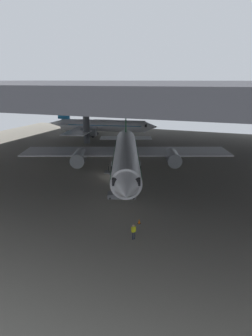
{
  "coord_description": "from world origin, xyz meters",
  "views": [
    {
      "loc": [
        19.48,
        -46.76,
        16.27
      ],
      "look_at": [
        2.92,
        -2.87,
        2.7
      ],
      "focal_mm": 32.61,
      "sensor_mm": 36.0,
      "label": 1
    }
  ],
  "objects_px": {
    "airplane_main": "(126,155)",
    "traffic_cone_orange": "(139,221)",
    "airplane_distant": "(101,126)",
    "crew_worker_by_stairs": "(116,183)",
    "boarding_stairs": "(121,193)",
    "crew_worker_near_nose": "(134,231)"
  },
  "relations": [
    {
      "from": "crew_worker_by_stairs",
      "to": "airplane_distant",
      "type": "bearing_deg",
      "value": 118.12
    },
    {
      "from": "boarding_stairs",
      "to": "crew_worker_near_nose",
      "type": "height_order",
      "value": "boarding_stairs"
    },
    {
      "from": "crew_worker_by_stairs",
      "to": "airplane_main",
      "type": "bearing_deg",
      "value": 99.11
    },
    {
      "from": "boarding_stairs",
      "to": "crew_worker_by_stairs",
      "type": "relative_size",
      "value": 3.01
    },
    {
      "from": "boarding_stairs",
      "to": "airplane_distant",
      "type": "relative_size",
      "value": 0.15
    },
    {
      "from": "airplane_main",
      "to": "boarding_stairs",
      "type": "xyz_separation_m",
      "value": [
        3.3,
        -10.63,
        -2.88
      ]
    },
    {
      "from": "traffic_cone_orange",
      "to": "crew_worker_near_nose",
      "type": "bearing_deg",
      "value": -80.87
    },
    {
      "from": "airplane_main",
      "to": "traffic_cone_orange",
      "type": "height_order",
      "value": "airplane_main"
    },
    {
      "from": "boarding_stairs",
      "to": "crew_worker_by_stairs",
      "type": "distance_m",
      "value": 3.88
    },
    {
      "from": "crew_worker_by_stairs",
      "to": "boarding_stairs",
      "type": "bearing_deg",
      "value": -56.92
    },
    {
      "from": "crew_worker_by_stairs",
      "to": "traffic_cone_orange",
      "type": "height_order",
      "value": "crew_worker_by_stairs"
    },
    {
      "from": "crew_worker_by_stairs",
      "to": "airplane_distant",
      "type": "distance_m",
      "value": 46.02
    },
    {
      "from": "airplane_distant",
      "to": "traffic_cone_orange",
      "type": "relative_size",
      "value": 55.2
    },
    {
      "from": "airplane_main",
      "to": "traffic_cone_orange",
      "type": "bearing_deg",
      "value": -64.73
    },
    {
      "from": "airplane_main",
      "to": "traffic_cone_orange",
      "type": "relative_size",
      "value": 64.74
    },
    {
      "from": "crew_worker_near_nose",
      "to": "crew_worker_by_stairs",
      "type": "bearing_deg",
      "value": 119.01
    },
    {
      "from": "airplane_distant",
      "to": "crew_worker_near_nose",
      "type": "bearing_deg",
      "value": -61.65
    },
    {
      "from": "boarding_stairs",
      "to": "crew_worker_near_nose",
      "type": "distance_m",
      "value": 12.03
    },
    {
      "from": "airplane_main",
      "to": "traffic_cone_orange",
      "type": "distance_m",
      "value": 19.71
    },
    {
      "from": "boarding_stairs",
      "to": "traffic_cone_orange",
      "type": "xyz_separation_m",
      "value": [
        4.99,
        -6.93,
        -0.46
      ]
    },
    {
      "from": "airplane_distant",
      "to": "traffic_cone_orange",
      "type": "xyz_separation_m",
      "value": [
        28.77,
        -50.72,
        -2.99
      ]
    },
    {
      "from": "crew_worker_by_stairs",
      "to": "crew_worker_near_nose",
      "type": "bearing_deg",
      "value": -60.99
    }
  ]
}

